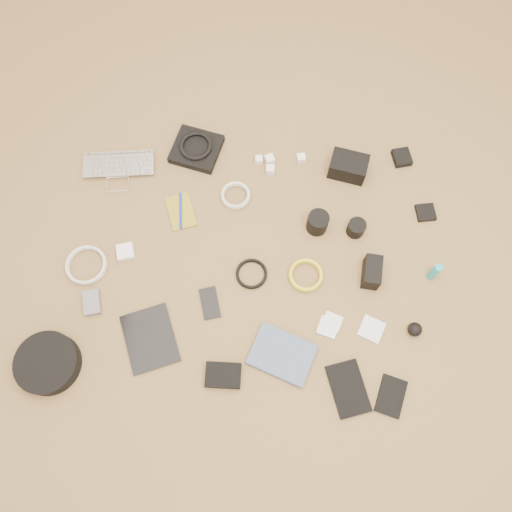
{
  "coord_description": "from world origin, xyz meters",
  "views": [
    {
      "loc": [
        0.07,
        -0.6,
        1.76
      ],
      "look_at": [
        0.04,
        0.03,
        0.02
      ],
      "focal_mm": 35.0,
      "sensor_mm": 36.0,
      "label": 1
    }
  ],
  "objects_px": {
    "tablet": "(150,339)",
    "paperback": "(273,376)",
    "laptop": "(119,174)",
    "dslr_camera": "(348,166)",
    "phone": "(210,303)",
    "headphone_case": "(48,363)"
  },
  "relations": [
    {
      "from": "laptop",
      "to": "phone",
      "type": "bearing_deg",
      "value": -57.29
    },
    {
      "from": "dslr_camera",
      "to": "tablet",
      "type": "relative_size",
      "value": 0.65
    },
    {
      "from": "dslr_camera",
      "to": "paperback",
      "type": "bearing_deg",
      "value": -95.12
    },
    {
      "from": "dslr_camera",
      "to": "laptop",
      "type": "bearing_deg",
      "value": -163.41
    },
    {
      "from": "tablet",
      "to": "paperback",
      "type": "bearing_deg",
      "value": -34.95
    },
    {
      "from": "laptop",
      "to": "paperback",
      "type": "bearing_deg",
      "value": -55.42
    },
    {
      "from": "dslr_camera",
      "to": "tablet",
      "type": "distance_m",
      "value": 1.0
    },
    {
      "from": "phone",
      "to": "headphone_case",
      "type": "distance_m",
      "value": 0.59
    },
    {
      "from": "laptop",
      "to": "dslr_camera",
      "type": "distance_m",
      "value": 0.91
    },
    {
      "from": "laptop",
      "to": "tablet",
      "type": "bearing_deg",
      "value": -78.38
    },
    {
      "from": "dslr_camera",
      "to": "tablet",
      "type": "bearing_deg",
      "value": -122.05
    },
    {
      "from": "dslr_camera",
      "to": "paperback",
      "type": "relative_size",
      "value": 0.68
    },
    {
      "from": "headphone_case",
      "to": "tablet",
      "type": "bearing_deg",
      "value": 16.76
    },
    {
      "from": "tablet",
      "to": "phone",
      "type": "distance_m",
      "value": 0.25
    },
    {
      "from": "laptop",
      "to": "tablet",
      "type": "relative_size",
      "value": 1.29
    },
    {
      "from": "laptop",
      "to": "tablet",
      "type": "distance_m",
      "value": 0.68
    },
    {
      "from": "tablet",
      "to": "paperback",
      "type": "relative_size",
      "value": 1.04
    },
    {
      "from": "dslr_camera",
      "to": "phone",
      "type": "height_order",
      "value": "dslr_camera"
    },
    {
      "from": "laptop",
      "to": "dslr_camera",
      "type": "height_order",
      "value": "dslr_camera"
    },
    {
      "from": "dslr_camera",
      "to": "headphone_case",
      "type": "relative_size",
      "value": 0.66
    },
    {
      "from": "paperback",
      "to": "phone",
      "type": "bearing_deg",
      "value": 64.74
    },
    {
      "from": "tablet",
      "to": "headphone_case",
      "type": "bearing_deg",
      "value": 176.5
    }
  ]
}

